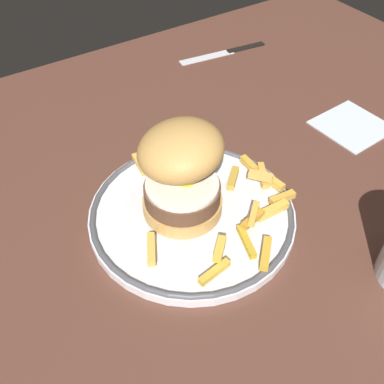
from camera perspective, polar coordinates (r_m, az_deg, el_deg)
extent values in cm
cube|color=#553126|center=(60.63, 2.04, -2.93)|extent=(124.32, 92.33, 4.00)
cylinder|color=silver|center=(57.19, 0.00, -2.83)|extent=(25.91, 25.91, 1.20)
torus|color=#4C4C51|center=(56.75, 0.00, -2.42)|extent=(25.51, 25.51, 0.80)
cylinder|color=tan|center=(55.64, -1.03, -1.70)|extent=(9.79, 9.79, 1.80)
cylinder|color=brown|center=(54.20, -1.06, -0.25)|extent=(9.27, 9.27, 2.20)
cylinder|color=white|center=(53.24, -1.08, 0.77)|extent=(8.79, 8.79, 0.50)
ellipsoid|color=yellow|center=(53.27, -0.91, 1.80)|extent=(2.60, 2.60, 1.40)
ellipsoid|color=tan|center=(50.77, -1.46, 5.35)|extent=(14.18, 13.91, 6.91)
cube|color=gold|center=(60.41, 9.90, 1.53)|extent=(1.44, 4.32, 0.89)
cube|color=#C58A28|center=(54.20, 7.72, -3.38)|extent=(3.54, 1.52, 0.82)
cube|color=gold|center=(58.29, 11.32, -0.72)|extent=(3.57, 1.29, 0.91)
cube|color=gold|center=(63.76, -3.99, 5.69)|extent=(1.89, 4.15, 0.71)
cube|color=gold|center=(62.31, -6.63, 3.54)|extent=(1.32, 4.05, 0.81)
cube|color=gold|center=(50.11, 2.84, -10.03)|extent=(4.31, 1.40, 0.79)
cube|color=gold|center=(52.05, -5.16, -7.17)|extent=(2.83, 4.21, 0.90)
cube|color=gold|center=(52.28, 9.61, -7.45)|extent=(3.77, 3.72, 0.95)
cube|color=gold|center=(56.51, 10.09, -2.27)|extent=(4.55, 1.08, 0.99)
cube|color=gold|center=(60.07, -4.82, 3.18)|extent=(2.38, 4.86, 0.97)
cube|color=gold|center=(53.91, 7.80, -2.73)|extent=(3.21, 2.93, 0.74)
cube|color=gold|center=(62.37, 7.17, 3.57)|extent=(0.99, 3.02, 0.87)
cube|color=gold|center=(60.88, 8.93, 2.08)|extent=(2.96, 4.30, 0.87)
cube|color=#ECB050|center=(58.04, 8.62, 2.01)|extent=(2.61, 2.98, 0.91)
cube|color=gold|center=(59.98, 5.20, 1.77)|extent=(3.45, 3.23, 0.93)
cube|color=gold|center=(50.71, 3.50, -7.17)|extent=(3.02, 2.92, 0.95)
cube|color=gold|center=(52.97, 6.87, -6.20)|extent=(2.11, 4.69, 0.77)
cube|color=black|center=(93.74, 6.78, 17.70)|extent=(8.09, 2.29, 0.70)
cube|color=silver|center=(90.04, 1.89, 16.69)|extent=(11.14, 3.30, 0.24)
cube|color=silver|center=(75.95, 19.50, 7.93)|extent=(10.70, 10.44, 0.40)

